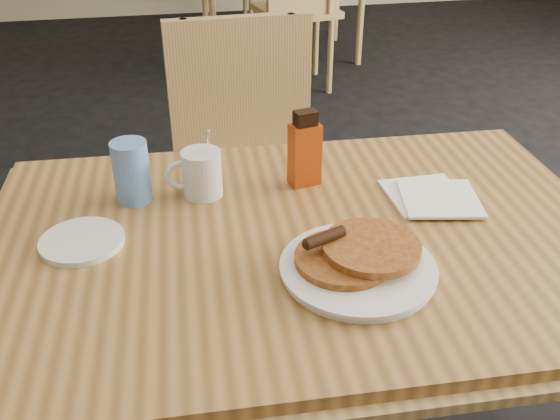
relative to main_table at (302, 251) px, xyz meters
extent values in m
cube|color=olive|center=(0.00, 0.00, 0.02)|extent=(1.26, 0.86, 0.04)
cube|color=tan|center=(0.00, 0.00, 0.01)|extent=(1.30, 0.90, 0.02)
cylinder|color=tan|center=(0.53, 0.33, -0.35)|extent=(0.04, 0.04, 0.71)
cylinder|color=tan|center=(0.13, 3.20, -0.35)|extent=(0.04, 0.04, 0.71)
cube|color=tan|center=(-0.01, 0.62, -0.24)|extent=(0.46, 0.46, 0.04)
cube|color=tan|center=(-0.01, 0.82, 0.02)|extent=(0.44, 0.06, 0.48)
cylinder|color=tan|center=(-0.19, 0.44, -0.49)|extent=(0.04, 0.04, 0.45)
cylinder|color=tan|center=(0.17, 0.80, -0.49)|extent=(0.04, 0.04, 0.45)
cylinder|color=tan|center=(0.50, 3.97, -0.50)|extent=(0.04, 0.04, 0.42)
cylinder|color=tan|center=(0.83, 4.30, -0.50)|extent=(0.04, 0.04, 0.42)
cube|color=tan|center=(0.62, 2.86, -0.23)|extent=(0.52, 0.52, 0.04)
cylinder|color=tan|center=(0.43, 2.68, -0.48)|extent=(0.04, 0.04, 0.46)
cylinder|color=tan|center=(0.80, 3.05, -0.48)|extent=(0.04, 0.04, 0.46)
cylinder|color=silver|center=(0.07, -0.14, 0.05)|extent=(0.27, 0.27, 0.02)
cylinder|color=silver|center=(0.07, -0.14, 0.06)|extent=(0.28, 0.28, 0.01)
cylinder|color=#AC5A24|center=(0.04, -0.13, 0.07)|extent=(0.17, 0.17, 0.01)
cylinder|color=#AC5A24|center=(0.09, -0.12, 0.08)|extent=(0.18, 0.18, 0.01)
cylinder|color=black|center=(0.01, -0.11, 0.10)|extent=(0.08, 0.05, 0.02)
cylinder|color=silver|center=(-0.18, 0.19, 0.09)|extent=(0.08, 0.08, 0.10)
torus|color=silver|center=(-0.22, 0.19, 0.09)|extent=(0.07, 0.01, 0.07)
cylinder|color=black|center=(-0.18, 0.19, 0.13)|extent=(0.07, 0.07, 0.01)
cylinder|color=white|center=(-0.16, 0.19, 0.13)|extent=(0.02, 0.05, 0.14)
cube|color=maroon|center=(0.05, 0.20, 0.11)|extent=(0.07, 0.05, 0.14)
cube|color=black|center=(0.05, 0.20, 0.20)|extent=(0.05, 0.04, 0.03)
cube|color=white|center=(0.29, 0.09, 0.04)|extent=(0.16, 0.16, 0.01)
cube|color=white|center=(0.31, 0.06, 0.05)|extent=(0.19, 0.19, 0.01)
cylinder|color=#5683CB|center=(-0.32, 0.20, 0.11)|extent=(0.10, 0.10, 0.13)
cylinder|color=silver|center=(-0.42, 0.05, 0.05)|extent=(0.16, 0.16, 0.01)
camera|label=1|loc=(-0.24, -0.98, 0.71)|focal=40.00mm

